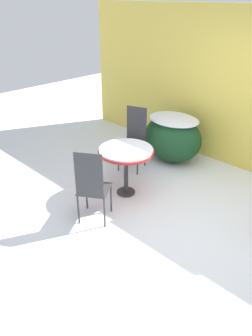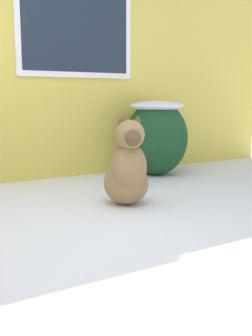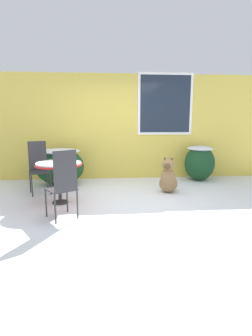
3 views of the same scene
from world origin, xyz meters
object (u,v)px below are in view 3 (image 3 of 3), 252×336
object	(u,v)px
dog	(168,179)
patio_chair_far_side	(63,183)
patio_table	(59,167)
patio_chair_near_table	(39,166)

from	to	relation	value
dog	patio_chair_far_side	bearing A→B (deg)	-125.35
dog	patio_table	bearing A→B (deg)	-146.23
patio_chair_near_table	patio_chair_far_side	bearing A→B (deg)	-85.49
patio_chair_far_side	dog	bearing A→B (deg)	-178.53
patio_chair_far_side	patio_chair_near_table	bearing A→B (deg)	-98.10
patio_table	patio_chair_near_table	size ratio (longest dim) A/B	0.77
patio_table	patio_chair_far_side	xyz separation A→B (m)	(0.19, -0.81, -0.10)
patio_table	patio_chair_near_table	distance (m)	0.91
patio_table	patio_chair_near_table	bearing A→B (deg)	125.77
patio_chair_near_table	dog	size ratio (longest dim) A/B	1.41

